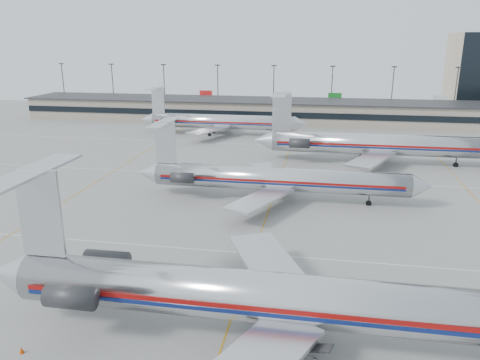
# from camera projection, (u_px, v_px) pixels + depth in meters

# --- Properties ---
(ground) EXTENTS (260.00, 260.00, 0.00)m
(ground) POSITION_uv_depth(u_px,v_px,m) (237.00, 301.00, 42.42)
(ground) COLOR gray
(ground) RESTS_ON ground
(apron_markings) EXTENTS (160.00, 0.15, 0.02)m
(apron_markings) POSITION_uv_depth(u_px,v_px,m) (254.00, 254.00, 51.85)
(apron_markings) COLOR silver
(apron_markings) RESTS_ON ground
(terminal) EXTENTS (162.00, 17.00, 6.25)m
(terminal) POSITION_uv_depth(u_px,v_px,m) (299.00, 111.00, 133.90)
(terminal) COLOR gray
(terminal) RESTS_ON ground
(light_mast_row) EXTENTS (163.60, 0.40, 15.28)m
(light_mast_row) POSITION_uv_depth(u_px,v_px,m) (302.00, 87.00, 145.56)
(light_mast_row) COLOR #38383D
(light_mast_row) RESTS_ON ground
(jet_foreground) EXTENTS (50.50, 29.73, 13.22)m
(jet_foreground) POSITION_uv_depth(u_px,v_px,m) (274.00, 297.00, 35.78)
(jet_foreground) COLOR silver
(jet_foreground) RESTS_ON ground
(jet_second_row) EXTENTS (43.22, 25.45, 11.31)m
(jet_second_row) POSITION_uv_depth(u_px,v_px,m) (273.00, 179.00, 68.38)
(jet_second_row) COLOR silver
(jet_second_row) RESTS_ON ground
(jet_third_row) EXTENTS (48.06, 29.56, 13.14)m
(jet_third_row) POSITION_uv_depth(u_px,v_px,m) (374.00, 144.00, 88.72)
(jet_third_row) COLOR silver
(jet_third_row) RESTS_ON ground
(jet_back_row) EXTENTS (42.26, 25.99, 11.55)m
(jet_back_row) POSITION_uv_depth(u_px,v_px,m) (219.00, 121.00, 116.11)
(jet_back_row) COLOR silver
(jet_back_row) RESTS_ON ground
(belt_loader) EXTENTS (4.94, 2.63, 2.52)m
(belt_loader) POSITION_uv_depth(u_px,v_px,m) (295.00, 360.00, 33.56)
(belt_loader) COLOR #A7A7A7
(belt_loader) RESTS_ON ground
(cone_left) EXTENTS (0.46, 0.46, 0.53)m
(cone_left) POSITION_uv_depth(u_px,v_px,m) (21.00, 350.00, 35.33)
(cone_left) COLOR #CC4006
(cone_left) RESTS_ON ground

